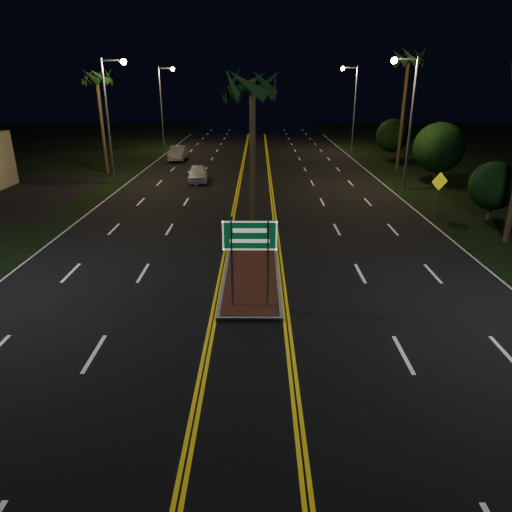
{
  "coord_description": "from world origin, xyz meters",
  "views": [
    {
      "loc": [
        0.28,
        -11.37,
        7.4
      ],
      "look_at": [
        0.2,
        3.02,
        1.9
      ],
      "focal_mm": 32.0,
      "sensor_mm": 36.0,
      "label": 1
    }
  ],
  "objects_px": {
    "highway_sign": "(250,244)",
    "palm_right_far": "(409,60)",
    "median_island": "(252,262)",
    "car_near": "(198,172)",
    "streetlight_left_far": "(164,98)",
    "shrub_near": "(494,186)",
    "palm_left_far": "(96,77)",
    "car_far": "(178,152)",
    "palm_median": "(252,85)",
    "streetlight_right_mid": "(407,109)",
    "shrub_mid": "(439,148)",
    "streetlight_right_far": "(352,99)",
    "streetlight_left_mid": "(111,107)",
    "warning_sign": "(439,187)",
    "shrub_far": "(392,136)"
  },
  "relations": [
    {
      "from": "highway_sign",
      "to": "car_near",
      "type": "relative_size",
      "value": 0.72
    },
    {
      "from": "median_island",
      "to": "shrub_near",
      "type": "bearing_deg",
      "value": 27.41
    },
    {
      "from": "shrub_mid",
      "to": "car_far",
      "type": "height_order",
      "value": "shrub_mid"
    },
    {
      "from": "streetlight_left_far",
      "to": "car_far",
      "type": "bearing_deg",
      "value": -72.53
    },
    {
      "from": "shrub_near",
      "to": "warning_sign",
      "type": "height_order",
      "value": "shrub_near"
    },
    {
      "from": "car_far",
      "to": "highway_sign",
      "type": "bearing_deg",
      "value": -77.01
    },
    {
      "from": "streetlight_left_mid",
      "to": "palm_left_far",
      "type": "relative_size",
      "value": 1.02
    },
    {
      "from": "streetlight_left_mid",
      "to": "palm_left_far",
      "type": "xyz_separation_m",
      "value": [
        -2.19,
        4.0,
        2.09
      ]
    },
    {
      "from": "car_near",
      "to": "car_far",
      "type": "bearing_deg",
      "value": 101.74
    },
    {
      "from": "car_far",
      "to": "palm_left_far",
      "type": "bearing_deg",
      "value": -124.57
    },
    {
      "from": "streetlight_left_mid",
      "to": "streetlight_right_far",
      "type": "height_order",
      "value": "same"
    },
    {
      "from": "warning_sign",
      "to": "streetlight_right_far",
      "type": "bearing_deg",
      "value": 74.23
    },
    {
      "from": "streetlight_left_far",
      "to": "shrub_near",
      "type": "distance_m",
      "value": 38.67
    },
    {
      "from": "streetlight_right_mid",
      "to": "shrub_far",
      "type": "bearing_deg",
      "value": 77.18
    },
    {
      "from": "car_far",
      "to": "streetlight_left_far",
      "type": "bearing_deg",
      "value": 106.84
    },
    {
      "from": "streetlight_left_far",
      "to": "palm_left_far",
      "type": "distance_m",
      "value": 16.28
    },
    {
      "from": "highway_sign",
      "to": "palm_right_far",
      "type": "bearing_deg",
      "value": 64.8
    },
    {
      "from": "median_island",
      "to": "highway_sign",
      "type": "relative_size",
      "value": 3.2
    },
    {
      "from": "warning_sign",
      "to": "shrub_mid",
      "type": "bearing_deg",
      "value": 54.46
    },
    {
      "from": "palm_median",
      "to": "streetlight_right_mid",
      "type": "bearing_deg",
      "value": 47.3
    },
    {
      "from": "streetlight_left_mid",
      "to": "streetlight_right_mid",
      "type": "bearing_deg",
      "value": -5.38
    },
    {
      "from": "streetlight_left_mid",
      "to": "warning_sign",
      "type": "relative_size",
      "value": 3.54
    },
    {
      "from": "shrub_near",
      "to": "median_island",
      "type": "bearing_deg",
      "value": -152.59
    },
    {
      "from": "median_island",
      "to": "highway_sign",
      "type": "height_order",
      "value": "highway_sign"
    },
    {
      "from": "palm_left_far",
      "to": "shrub_near",
      "type": "height_order",
      "value": "palm_left_far"
    },
    {
      "from": "streetlight_left_mid",
      "to": "streetlight_left_far",
      "type": "relative_size",
      "value": 1.0
    },
    {
      "from": "streetlight_right_far",
      "to": "shrub_mid",
      "type": "distance_m",
      "value": 18.55
    },
    {
      "from": "highway_sign",
      "to": "streetlight_left_far",
      "type": "xyz_separation_m",
      "value": [
        -10.61,
        41.2,
        3.25
      ]
    },
    {
      "from": "car_near",
      "to": "car_far",
      "type": "xyz_separation_m",
      "value": [
        -3.35,
        10.7,
        0.05
      ]
    },
    {
      "from": "palm_median",
      "to": "shrub_mid",
      "type": "height_order",
      "value": "palm_median"
    },
    {
      "from": "streetlight_left_far",
      "to": "streetlight_right_mid",
      "type": "bearing_deg",
      "value": -46.03
    },
    {
      "from": "highway_sign",
      "to": "streetlight_right_far",
      "type": "height_order",
      "value": "streetlight_right_far"
    },
    {
      "from": "streetlight_left_far",
      "to": "shrub_far",
      "type": "xyz_separation_m",
      "value": [
        24.41,
        -8.0,
        -3.32
      ]
    },
    {
      "from": "shrub_mid",
      "to": "streetlight_left_mid",
      "type": "bearing_deg",
      "value": 180.0
    },
    {
      "from": "palm_right_far",
      "to": "car_far",
      "type": "bearing_deg",
      "value": 165.59
    },
    {
      "from": "median_island",
      "to": "warning_sign",
      "type": "relative_size",
      "value": 4.03
    },
    {
      "from": "streetlight_right_far",
      "to": "car_far",
      "type": "distance_m",
      "value": 20.26
    },
    {
      "from": "median_island",
      "to": "streetlight_left_far",
      "type": "relative_size",
      "value": 1.14
    },
    {
      "from": "shrub_near",
      "to": "shrub_far",
      "type": "xyz_separation_m",
      "value": [
        0.3,
        22.0,
        0.39
      ]
    },
    {
      "from": "streetlight_left_mid",
      "to": "palm_median",
      "type": "bearing_deg",
      "value": -51.83
    },
    {
      "from": "streetlight_left_mid",
      "to": "streetlight_right_far",
      "type": "bearing_deg",
      "value": 40.3
    },
    {
      "from": "palm_left_far",
      "to": "car_near",
      "type": "bearing_deg",
      "value": -22.3
    },
    {
      "from": "palm_left_far",
      "to": "median_island",
      "type": "bearing_deg",
      "value": -58.64
    },
    {
      "from": "car_far",
      "to": "median_island",
      "type": "bearing_deg",
      "value": -75.08
    },
    {
      "from": "highway_sign",
      "to": "streetlight_right_far",
      "type": "distance_m",
      "value": 40.74
    },
    {
      "from": "median_island",
      "to": "car_near",
      "type": "xyz_separation_m",
      "value": [
        -4.53,
        17.61,
        0.66
      ]
    },
    {
      "from": "shrub_near",
      "to": "warning_sign",
      "type": "distance_m",
      "value": 2.86
    },
    {
      "from": "median_island",
      "to": "warning_sign",
      "type": "height_order",
      "value": "warning_sign"
    },
    {
      "from": "streetlight_left_far",
      "to": "palm_left_far",
      "type": "relative_size",
      "value": 1.02
    },
    {
      "from": "median_island",
      "to": "shrub_mid",
      "type": "bearing_deg",
      "value": 50.53
    }
  ]
}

